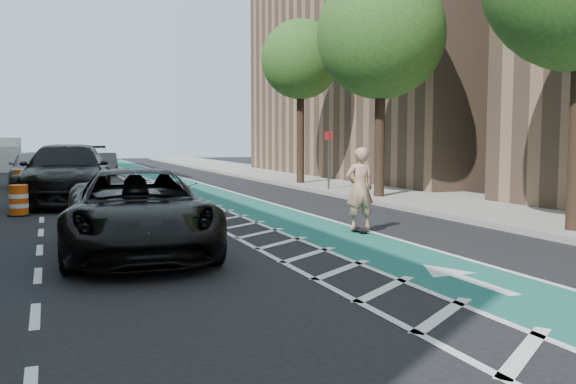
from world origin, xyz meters
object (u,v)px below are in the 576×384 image
suv_near (137,211)px  skateboarder (360,188)px  barrel_a (19,201)px  suv_far (67,174)px

suv_near → skateboarder: bearing=10.8°
skateboarder → barrel_a: (-7.50, 6.32, -0.62)m
suv_far → barrel_a: (-1.40, -3.39, -0.58)m
skateboarder → barrel_a: skateboarder is taller
skateboarder → suv_far: same height
suv_near → barrel_a: (-2.37, 6.92, -0.38)m
suv_near → barrel_a: bearing=113.1°
skateboarder → suv_near: 5.17m
skateboarder → suv_far: size_ratio=0.28×
barrel_a → suv_far: bearing=67.6°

